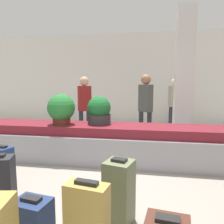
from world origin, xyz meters
name	(u,v)px	position (x,y,z in m)	size (l,w,h in m)	color
ground_plane	(92,201)	(0.00, 0.00, 0.00)	(18.00, 18.00, 0.00)	gray
back_wall	(129,81)	(0.00, 5.10, 1.60)	(18.00, 0.06, 3.20)	silver
carousel	(112,144)	(0.00, 1.51, 0.34)	(6.28, 0.93, 0.70)	gray
pillar	(184,79)	(1.47, 2.76, 1.60)	(0.40, 0.40, 3.20)	silver
suitcase_2	(3,169)	(-1.26, 0.05, 0.31)	(0.29, 0.24, 0.65)	navy
suitcase_6	(119,193)	(0.40, -0.39, 0.34)	(0.34, 0.34, 0.71)	#5B6647
potted_plant_0	(99,111)	(-0.27, 1.58, 0.95)	(0.45, 0.45, 0.54)	#2D2D2D
potted_plant_1	(61,109)	(-0.97, 1.41, 1.00)	(0.53, 0.53, 0.59)	#4C2319
traveler_0	(145,103)	(0.60, 2.75, 1.02)	(0.36, 0.35, 1.70)	#282833
traveler_1	(85,103)	(-0.92, 2.79, 0.99)	(0.37, 0.31, 1.66)	#282833
traveler_2	(174,100)	(1.45, 4.36, 0.98)	(0.36, 0.29, 1.65)	#282833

